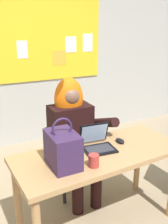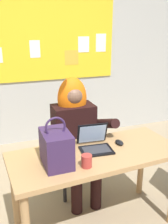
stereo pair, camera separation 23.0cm
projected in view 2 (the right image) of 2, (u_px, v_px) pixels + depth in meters
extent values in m
cube|color=#B2B2AD|center=(34.00, 51.00, 3.72)|extent=(6.03, 0.10, 2.74)
cube|color=yellow|center=(34.00, 38.00, 3.60)|extent=(2.40, 0.02, 1.20)
cube|color=white|center=(101.00, 43.00, 3.95)|extent=(0.16, 0.01, 0.27)
cube|color=gold|center=(72.00, 58.00, 3.86)|extent=(0.21, 0.01, 0.22)
cube|color=white|center=(84.00, 44.00, 3.86)|extent=(0.17, 0.01, 0.23)
cube|color=white|center=(35.00, 49.00, 3.64)|extent=(0.14, 0.01, 0.24)
cube|color=tan|center=(96.00, 155.00, 2.13)|extent=(1.46, 0.69, 0.04)
cylinder|color=tan|center=(15.00, 195.00, 2.21)|extent=(0.06, 0.06, 0.70)
cylinder|color=tan|center=(141.00, 164.00, 2.71)|extent=(0.06, 0.06, 0.70)
cube|color=black|center=(74.00, 154.00, 2.74)|extent=(0.43, 0.43, 0.04)
cube|color=black|center=(68.00, 127.00, 2.83)|extent=(0.38, 0.05, 0.45)
cylinder|color=#262628|center=(95.00, 177.00, 2.73)|extent=(0.04, 0.04, 0.41)
cylinder|color=#262628|center=(65.00, 184.00, 2.61)|extent=(0.04, 0.04, 0.41)
cylinder|color=#262628|center=(83.00, 162.00, 3.03)|extent=(0.04, 0.04, 0.41)
cylinder|color=#262628|center=(55.00, 168.00, 2.90)|extent=(0.04, 0.04, 0.41)
cylinder|color=black|center=(96.00, 187.00, 2.52)|extent=(0.11, 0.11, 0.45)
cylinder|color=black|center=(77.00, 192.00, 2.46)|extent=(0.11, 0.11, 0.45)
cylinder|color=black|center=(90.00, 157.00, 2.59)|extent=(0.15, 0.42, 0.15)
cylinder|color=black|center=(71.00, 160.00, 2.53)|extent=(0.15, 0.42, 0.15)
cube|color=black|center=(74.00, 129.00, 2.67)|extent=(0.42, 0.26, 0.52)
cylinder|color=black|center=(105.00, 123.00, 2.51)|extent=(0.09, 0.46, 0.24)
cylinder|color=black|center=(55.00, 130.00, 2.35)|extent=(0.09, 0.46, 0.24)
sphere|color=brown|center=(73.00, 96.00, 2.55)|extent=(0.20, 0.20, 0.20)
ellipsoid|color=orange|center=(72.00, 99.00, 2.59)|extent=(0.30, 0.22, 0.44)
cube|color=black|center=(96.00, 150.00, 2.14)|extent=(0.28, 0.22, 0.01)
cube|color=#333338|center=(96.00, 149.00, 2.14)|extent=(0.23, 0.16, 0.00)
cube|color=black|center=(92.00, 133.00, 2.23)|extent=(0.27, 0.09, 0.19)
cube|color=#99B7E0|center=(92.00, 134.00, 2.22)|extent=(0.24, 0.07, 0.17)
ellipsoid|color=black|center=(119.00, 142.00, 2.26)|extent=(0.06, 0.10, 0.03)
cube|color=#38234C|center=(56.00, 148.00, 1.91)|extent=(0.20, 0.30, 0.26)
torus|color=#38234C|center=(55.00, 127.00, 1.85)|extent=(0.16, 0.02, 0.16)
cylinder|color=#B23833|center=(87.00, 161.00, 1.90)|extent=(0.08, 0.08, 0.09)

